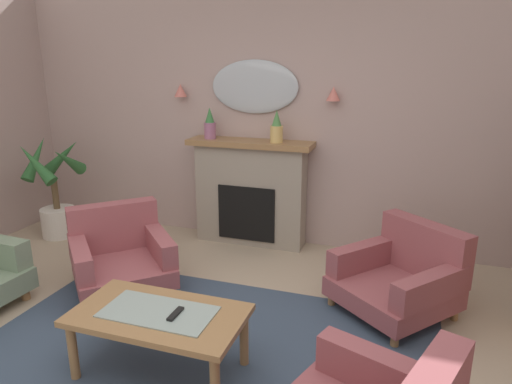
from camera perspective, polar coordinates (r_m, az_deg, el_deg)
The scene contains 13 objects.
wall_back at distance 4.96m, azimuth 4.14°, elevation 9.81°, with size 7.30×0.10×2.88m, color #B29993.
patterned_rug at distance 3.29m, azimuth -8.00°, elevation -20.89°, with size 3.20×2.40×0.01m, color #38475B.
fireplace at distance 5.03m, azimuth -0.72°, elevation -0.19°, with size 1.36×0.36×1.16m.
mantel_vase_centre at distance 5.01m, azimuth -5.77°, elevation 8.31°, with size 0.13×0.13×0.34m.
mantel_vase_right at distance 4.75m, azimuth 2.58°, elevation 7.91°, with size 0.13×0.13×0.33m.
wall_mirror at distance 4.97m, azimuth -0.21°, elevation 12.98°, with size 0.96×0.06×0.56m, color #B2BCC6.
wall_sconce_left at distance 5.26m, azimuth -9.40°, elevation 12.40°, with size 0.14×0.14×0.14m, color #D17066.
wall_sconce_right at distance 4.71m, azimuth 9.63°, elevation 11.99°, with size 0.14×0.14×0.14m, color #D17066.
coffee_table at distance 3.09m, azimuth -12.03°, elevation -15.35°, with size 1.10×0.60×0.45m.
tv_remote at distance 2.99m, azimuth -10.01°, elevation -14.79°, with size 0.04×0.16×0.02m, color black.
armchair_beside_couch at distance 3.94m, azimuth 17.75°, elevation -9.87°, with size 1.14×1.14×0.71m.
armchair_near_fireplace at distance 4.32m, azimuth -16.59°, elevation -7.38°, with size 1.15×1.15×0.71m.
potted_plant_tall_palm at distance 5.72m, azimuth -23.78°, elevation -0.11°, with size 0.61×0.61×1.16m.
Camera 1 is at (1.24, -2.13, 1.97)m, focal length 32.07 mm.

